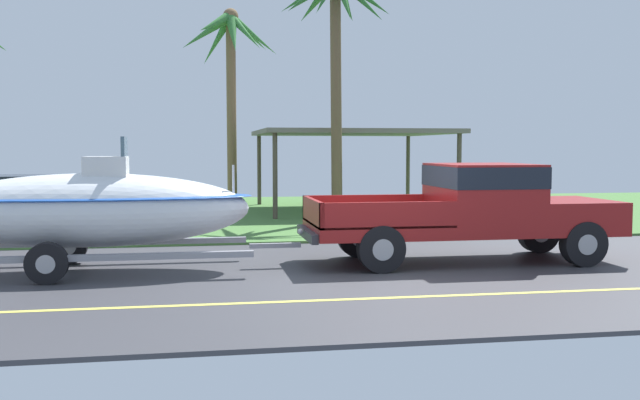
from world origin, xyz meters
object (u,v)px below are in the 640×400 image
at_px(boat_on_trailer, 89,209).
at_px(palm_tree_far_left, 230,54).
at_px(parked_sedan_near, 46,203).
at_px(palm_tree_mid, 334,21).
at_px(pickup_truck_towing, 480,207).
at_px(carport_awning, 350,134).

distance_m(boat_on_trailer, palm_tree_far_left, 13.12).
distance_m(parked_sedan_near, palm_tree_mid, 9.10).
distance_m(pickup_truck_towing, parked_sedan_near, 11.38).
relative_size(palm_tree_mid, palm_tree_far_left, 1.04).
relative_size(boat_on_trailer, carport_awning, 1.08).
bearing_deg(palm_tree_far_left, boat_on_trailer, -103.64).
distance_m(pickup_truck_towing, carport_awning, 10.63).
xyz_separation_m(pickup_truck_towing, palm_tree_mid, (-1.34, 7.33, 4.58)).
distance_m(palm_tree_mid, palm_tree_far_left, 5.45).
bearing_deg(parked_sedan_near, carport_awning, 21.90).
bearing_deg(carport_awning, boat_on_trailer, -122.66).
relative_size(pickup_truck_towing, boat_on_trailer, 0.90).
bearing_deg(parked_sedan_near, boat_on_trailer, -73.40).
bearing_deg(palm_tree_mid, parked_sedan_near, -177.31).
bearing_deg(pickup_truck_towing, palm_tree_far_left, 108.21).
xyz_separation_m(pickup_truck_towing, carport_awning, (-0.17, 10.52, 1.52)).
xyz_separation_m(parked_sedan_near, palm_tree_far_left, (5.01, 5.11, 4.57)).
bearing_deg(boat_on_trailer, palm_tree_far_left, 76.36).
distance_m(pickup_truck_towing, boat_on_trailer, 6.91).
distance_m(pickup_truck_towing, palm_tree_far_left, 13.41).
bearing_deg(carport_awning, parked_sedan_near, -158.10).
height_order(boat_on_trailer, parked_sedan_near, boat_on_trailer).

